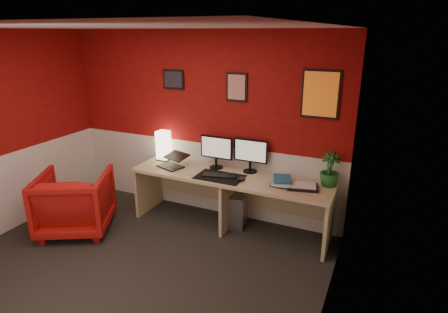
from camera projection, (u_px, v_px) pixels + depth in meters
ground at (126, 275)px, 3.95m from camera, size 4.00×3.50×0.01m
ceiling at (101, 27)px, 3.15m from camera, size 4.00×3.50×0.01m
wall_back at (201, 125)px, 5.06m from camera, size 4.00×0.01×2.50m
wall_right at (328, 203)px, 2.76m from camera, size 0.01×3.50×2.50m
wainscot_back at (201, 176)px, 5.29m from camera, size 4.00×0.01×1.00m
wainscot_right at (319, 287)px, 3.01m from camera, size 0.01×3.50×1.00m
desk at (230, 202)px, 4.81m from camera, size 2.60×0.65×0.73m
shoji_lamp at (164, 146)px, 5.22m from camera, size 0.16×0.16×0.40m
laptop at (170, 159)px, 4.96m from camera, size 0.39×0.32×0.22m
monitor_left at (216, 147)px, 4.87m from camera, size 0.45×0.06×0.58m
monitor_right at (250, 151)px, 4.73m from camera, size 0.45×0.06×0.58m
desk_mat at (220, 177)px, 4.65m from camera, size 0.60×0.38×0.01m
keyboard at (219, 175)px, 4.67m from camera, size 0.44×0.23×0.02m
mouse at (241, 179)px, 4.53m from camera, size 0.07×0.10×0.03m
book_bottom at (273, 181)px, 4.49m from camera, size 0.23×0.30×0.03m
book_middle at (274, 180)px, 4.44m from camera, size 0.24×0.32×0.02m
book_top at (273, 179)px, 4.43m from camera, size 0.29×0.34×0.03m
zen_tray at (303, 187)px, 4.32m from camera, size 0.40×0.32×0.03m
potted_plant at (330, 170)px, 4.33m from camera, size 0.27×0.27×0.40m
pc_tower at (238, 208)px, 4.95m from camera, size 0.29×0.48×0.45m
armchair at (75, 202)px, 4.75m from camera, size 1.15×1.16×0.79m
art_left at (174, 79)px, 5.01m from camera, size 0.32×0.02×0.26m
art_center at (237, 87)px, 4.66m from camera, size 0.28×0.02×0.36m
art_right at (321, 94)px, 4.26m from camera, size 0.44×0.02×0.56m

